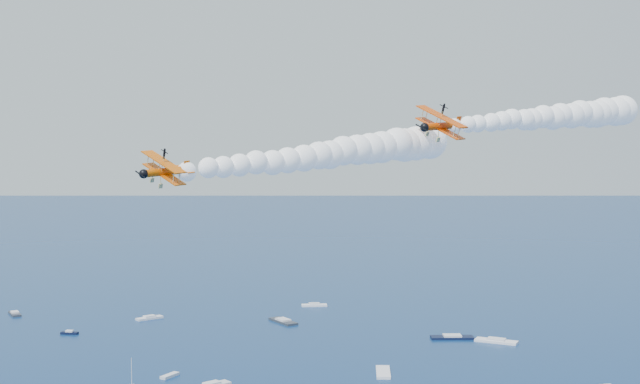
{
  "coord_description": "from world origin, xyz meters",
  "views": [
    {
      "loc": [
        1.82,
        -89.11,
        58.33
      ],
      "look_at": [
        -3.79,
        16.5,
        52.62
      ],
      "focal_mm": 45.48,
      "sensor_mm": 36.0,
      "label": 1
    }
  ],
  "objects": [
    {
      "name": "biplane_trail",
      "position": [
        -20.85,
        2.93,
        55.66
      ],
      "size": [
        10.61,
        10.74,
        7.12
      ],
      "primitive_type": null,
      "rotation": [
        -0.34,
        0.07,
        3.94
      ],
      "color": "#D65604"
    },
    {
      "name": "smoke_trail_lead",
      "position": [
        32.18,
        46.58,
        63.45
      ],
      "size": [
        51.83,
        51.43,
        9.15
      ],
      "primitive_type": null,
      "rotation": [
        0.0,
        0.0,
        3.86
      ],
      "color": "white"
    },
    {
      "name": "spectator_boats",
      "position": [
        -2.2,
        116.03,
        0.35
      ],
      "size": [
        229.44,
        193.58,
        0.7
      ],
      "color": "white",
      "rests_on": "ground"
    },
    {
      "name": "biplane_lead",
      "position": [
        13.28,
        30.06,
        61.58
      ],
      "size": [
        12.9,
        13.28,
        9.06
      ],
      "primitive_type": null,
      "rotation": [
        -0.39,
        0.07,
        3.86
      ],
      "color": "#DD4604"
    },
    {
      "name": "smoke_trail_trail",
      "position": [
        -3.4,
        20.97,
        57.53
      ],
      "size": [
        51.84,
        51.82,
        9.15
      ],
      "primitive_type": null,
      "rotation": [
        0.0,
        0.0,
        3.94
      ],
      "color": "white"
    }
  ]
}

